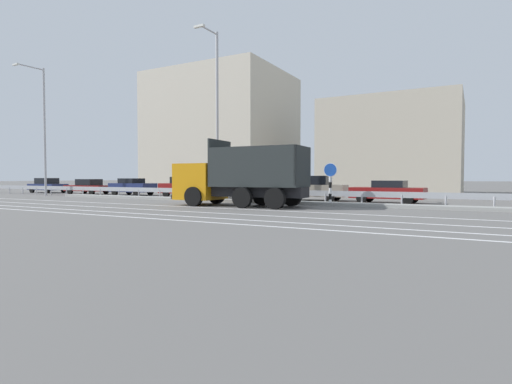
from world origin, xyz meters
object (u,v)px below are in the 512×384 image
at_px(street_lamp_1, 216,110).
at_px(parked_car_6, 388,191).
at_px(parked_car_2, 132,187).
at_px(parked_car_0, 47,185).
at_px(street_lamp_0, 43,126).
at_px(parked_car_4, 244,188).
at_px(parked_car_1, 88,187).
at_px(parked_car_5, 314,188).
at_px(median_road_sign, 330,183).
at_px(dump_truck, 226,183).
at_px(parked_car_3, 186,187).

bearing_deg(street_lamp_1, parked_car_6, 19.44).
bearing_deg(parked_car_2, parked_car_6, 88.70).
bearing_deg(parked_car_6, parked_car_2, 91.91).
height_order(parked_car_0, parked_car_2, parked_car_0).
xyz_separation_m(street_lamp_0, parked_car_4, (17.50, 3.65, -5.11)).
relative_size(parked_car_0, parked_car_6, 0.93).
height_order(parked_car_1, parked_car_5, parked_car_5).
relative_size(parked_car_0, parked_car_5, 0.93).
distance_m(street_lamp_0, parked_car_4, 18.60).
xyz_separation_m(street_lamp_0, street_lamp_1, (17.51, 0.12, -0.05)).
relative_size(median_road_sign, street_lamp_0, 0.22).
bearing_deg(parked_car_2, parked_car_5, 89.86).
height_order(dump_truck, parked_car_0, dump_truck).
bearing_deg(parked_car_2, parked_car_4, 87.73).
bearing_deg(parked_car_0, median_road_sign, 83.15).
distance_m(dump_truck, street_lamp_1, 5.91).
distance_m(median_road_sign, street_lamp_1, 8.78).
height_order(street_lamp_0, parked_car_3, street_lamp_0).
xyz_separation_m(dump_truck, street_lamp_1, (-2.54, 2.74, 4.59)).
distance_m(street_lamp_1, parked_car_3, 8.13).
relative_size(parked_car_3, parked_car_4, 0.97).
distance_m(dump_truck, parked_car_4, 6.78).
bearing_deg(parked_car_5, street_lamp_0, 96.19).
height_order(parked_car_1, parked_car_2, parked_car_2).
bearing_deg(street_lamp_1, street_lamp_0, -179.59).
relative_size(street_lamp_1, parked_car_5, 2.48).
bearing_deg(parked_car_5, dump_truck, 154.74).
distance_m(median_road_sign, parked_car_6, 4.22).
relative_size(street_lamp_0, parked_car_5, 2.48).
bearing_deg(parked_car_6, parked_car_1, 92.60).
bearing_deg(parked_car_4, parked_car_2, -93.72).
relative_size(parked_car_2, parked_car_4, 0.92).
xyz_separation_m(median_road_sign, parked_car_4, (-7.50, 3.44, -0.46)).
height_order(dump_truck, parked_car_4, dump_truck).
bearing_deg(parked_car_1, parked_car_2, -90.29).
bearing_deg(parked_car_5, parked_car_1, 86.46).
relative_size(parked_car_2, parked_car_5, 0.95).
distance_m(dump_truck, parked_car_0, 26.50).
distance_m(parked_car_2, parked_car_4, 11.46).
distance_m(parked_car_0, parked_car_2, 11.64).
bearing_deg(street_lamp_1, dump_truck, -47.14).
bearing_deg(median_road_sign, parked_car_2, 168.40).
xyz_separation_m(dump_truck, parked_car_2, (-14.00, 6.71, -0.50)).
bearing_deg(median_road_sign, parked_car_1, 171.39).
bearing_deg(parked_car_1, parked_car_4, -93.29).
bearing_deg(parked_car_2, parked_car_3, 86.16).
xyz_separation_m(dump_truck, median_road_sign, (4.95, 2.82, -0.01)).
distance_m(parked_car_0, parked_car_5, 28.25).
height_order(dump_truck, parked_car_6, dump_truck).
xyz_separation_m(street_lamp_1, parked_car_6, (9.92, 3.50, -5.13)).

